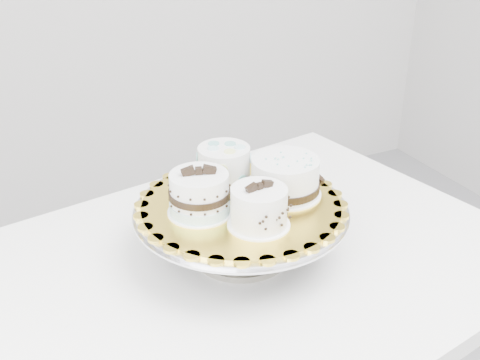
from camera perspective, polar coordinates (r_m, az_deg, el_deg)
name	(u,v)px	position (r m, az deg, el deg)	size (l,w,h in m)	color
table	(222,306)	(1.15, -1.75, -11.88)	(1.24, 0.94, 0.75)	white
cake_stand	(241,222)	(1.09, 0.10, -3.99)	(0.39, 0.39, 0.10)	gray
cake_board	(241,205)	(1.07, 0.10, -2.36)	(0.36, 0.36, 0.01)	gold
cake_swirl	(259,208)	(0.99, 1.81, -2.69)	(0.11, 0.11, 0.08)	white
cake_banded	(200,195)	(1.03, -3.86, -1.44)	(0.13, 0.13, 0.09)	white
cake_dots	(224,165)	(1.13, -1.52, 1.46)	(0.12, 0.12, 0.07)	white
cake_ribbon	(286,178)	(1.09, 4.34, 0.21)	(0.15, 0.14, 0.07)	white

